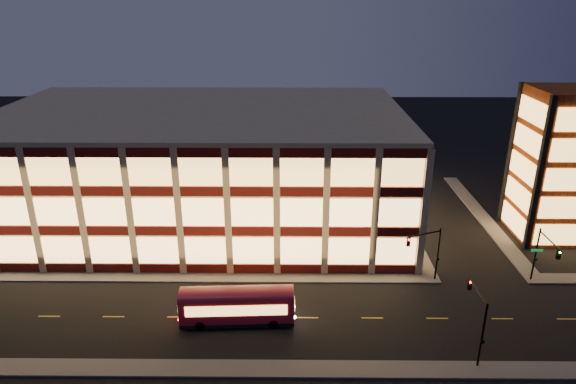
{
  "coord_description": "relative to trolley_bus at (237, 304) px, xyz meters",
  "views": [
    {
      "loc": [
        8.56,
        -45.87,
        28.19
      ],
      "look_at": [
        8.09,
        8.0,
        7.0
      ],
      "focal_mm": 32.0,
      "sensor_mm": 36.0,
      "label": 1
    }
  ],
  "objects": [
    {
      "name": "ground",
      "position": [
        -3.63,
        6.64,
        -1.92
      ],
      "size": [
        200.0,
        200.0,
        0.0
      ],
      "primitive_type": "plane",
      "color": "black",
      "rests_on": "ground"
    },
    {
      "name": "stair_tower",
      "position": [
        36.33,
        18.59,
        7.07
      ],
      "size": [
        8.6,
        8.6,
        18.0
      ],
      "color": "#8C3814",
      "rests_on": "ground"
    },
    {
      "name": "office_building",
      "position": [
        -6.54,
        23.55,
        5.33
      ],
      "size": [
        50.45,
        30.45,
        14.5
      ],
      "color": "tan",
      "rests_on": "ground"
    },
    {
      "name": "sidewalk_tower_west",
      "position": [
        30.37,
        23.64,
        -1.84
      ],
      "size": [
        2.0,
        30.0,
        0.15
      ],
      "primitive_type": "cube",
      "color": "#514F4C",
      "rests_on": "ground"
    },
    {
      "name": "traffic_signal_right",
      "position": [
        29.87,
        6.01,
        2.19
      ],
      "size": [
        1.2,
        4.37,
        6.0
      ],
      "color": "black",
      "rests_on": "ground"
    },
    {
      "name": "sidewalk_near",
      "position": [
        -3.63,
        -6.36,
        -1.84
      ],
      "size": [
        100.0,
        2.0,
        0.15
      ],
      "primitive_type": "cube",
      "color": "#514F4C",
      "rests_on": "ground"
    },
    {
      "name": "traffic_signal_far",
      "position": [
        18.58,
        6.87,
        2.2
      ],
      "size": [
        3.79,
        1.87,
        6.0
      ],
      "color": "black",
      "rests_on": "ground"
    },
    {
      "name": "sidewalk_office_east",
      "position": [
        19.37,
        23.64,
        -1.84
      ],
      "size": [
        2.0,
        30.0,
        0.15
      ],
      "primitive_type": "cube",
      "color": "#514F4C",
      "rests_on": "ground"
    },
    {
      "name": "trolley_bus",
      "position": [
        0.0,
        0.0,
        0.0
      ],
      "size": [
        10.32,
        3.1,
        3.46
      ],
      "rotation": [
        0.0,
        0.0,
        0.05
      ],
      "color": "maroon",
      "rests_on": "ground"
    },
    {
      "name": "sidewalk_office_south",
      "position": [
        -6.63,
        7.64,
        -1.84
      ],
      "size": [
        54.0,
        2.0,
        0.15
      ],
      "primitive_type": "cube",
      "color": "#514F4C",
      "rests_on": "ground"
    },
    {
      "name": "traffic_signal_near",
      "position": [
        19.87,
        -4.4,
        2.21
      ],
      "size": [
        0.32,
        4.45,
        6.0
      ],
      "color": "black",
      "rests_on": "ground"
    }
  ]
}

